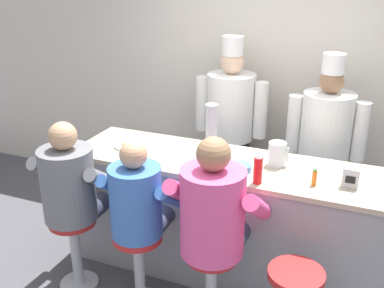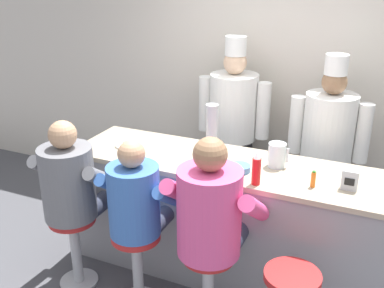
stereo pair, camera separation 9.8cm
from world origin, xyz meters
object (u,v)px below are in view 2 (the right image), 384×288
object	(u,v)px
hot_sauce_bottle_orange	(313,179)
diner_seated_pink	(211,216)
breakfast_plate	(128,145)
cup_stack_steel	(212,130)
cereal_bowl	(240,168)
cook_in_whites_far	(327,145)
napkin_dispenser_chrome	(350,180)
cook_in_whites_near	(233,122)
water_pitcher_clear	(277,155)
diner_seated_grey	(72,187)
ketchup_bottle_red	(256,169)
coffee_mug_tan	(135,156)
diner_seated_blue	(137,206)

from	to	relation	value
hot_sauce_bottle_orange	diner_seated_pink	bearing A→B (deg)	-141.31
breakfast_plate	cup_stack_steel	bearing A→B (deg)	10.33
cereal_bowl	hot_sauce_bottle_orange	bearing A→B (deg)	-4.10
hot_sauce_bottle_orange	cook_in_whites_far	xyz separation A→B (m)	(-0.04, 0.97, -0.10)
diner_seated_pink	cook_in_whites_far	world-z (taller)	cook_in_whites_far
cook_in_whites_far	cereal_bowl	bearing A→B (deg)	-118.89
napkin_dispenser_chrome	diner_seated_pink	world-z (taller)	diner_seated_pink
hot_sauce_bottle_orange	diner_seated_pink	xyz separation A→B (m)	(-0.58, -0.46, -0.18)
napkin_dispenser_chrome	cook_in_whites_near	bearing A→B (deg)	139.83
water_pitcher_clear	napkin_dispenser_chrome	bearing A→B (deg)	-17.35
hot_sauce_bottle_orange	napkin_dispenser_chrome	bearing A→B (deg)	15.88
diner_seated_pink	diner_seated_grey	bearing A→B (deg)	-179.86
napkin_dispenser_chrome	ketchup_bottle_red	bearing A→B (deg)	-163.29
cup_stack_steel	water_pitcher_clear	bearing A→B (deg)	-2.17
cup_stack_steel	cook_in_whites_near	size ratio (longest dim) A/B	0.23
ketchup_bottle_red	diner_seated_pink	distance (m)	0.47
cook_in_whites_far	napkin_dispenser_chrome	bearing A→B (deg)	-72.87
breakfast_plate	diner_seated_grey	world-z (taller)	diner_seated_grey
water_pitcher_clear	cereal_bowl	bearing A→B (deg)	-138.83
cup_stack_steel	cook_in_whites_near	xyz separation A→B (m)	(-0.10, 0.83, -0.21)
cook_in_whites_near	napkin_dispenser_chrome	bearing A→B (deg)	-40.17
water_pitcher_clear	napkin_dispenser_chrome	distance (m)	0.59
hot_sauce_bottle_orange	coffee_mug_tan	xyz separation A→B (m)	(-1.37, -0.13, -0.01)
ketchup_bottle_red	coffee_mug_tan	size ratio (longest dim) A/B	1.85
breakfast_plate	napkin_dispenser_chrome	size ratio (longest dim) A/B	1.55
ketchup_bottle_red	breakfast_plate	size ratio (longest dim) A/B	1.11
cup_stack_steel	cook_in_whites_far	distance (m)	1.12
diner_seated_blue	diner_seated_pink	distance (m)	0.59
water_pitcher_clear	diner_seated_grey	distance (m)	1.61
breakfast_plate	diner_seated_pink	distance (m)	1.18
diner_seated_pink	diner_seated_blue	bearing A→B (deg)	-179.38
diner_seated_grey	diner_seated_pink	bearing A→B (deg)	0.14
hot_sauce_bottle_orange	cup_stack_steel	world-z (taller)	cup_stack_steel
ketchup_bottle_red	diner_seated_blue	size ratio (longest dim) A/B	0.18
diner_seated_blue	water_pitcher_clear	bearing A→B (deg)	40.26
hot_sauce_bottle_orange	napkin_dispenser_chrome	distance (m)	0.25
cereal_bowl	diner_seated_blue	distance (m)	0.82
coffee_mug_tan	cook_in_whites_near	xyz separation A→B (m)	(0.40, 1.22, -0.05)
diner_seated_pink	cook_in_whites_near	world-z (taller)	cook_in_whites_near
coffee_mug_tan	breakfast_plate	bearing A→B (deg)	130.45
napkin_dispenser_chrome	diner_seated_blue	bearing A→B (deg)	-158.98
water_pitcher_clear	breakfast_plate	size ratio (longest dim) A/B	0.85
diner_seated_grey	diner_seated_blue	distance (m)	0.58
hot_sauce_bottle_orange	diner_seated_pink	world-z (taller)	diner_seated_pink
coffee_mug_tan	diner_seated_grey	bearing A→B (deg)	-138.30
water_pitcher_clear	coffee_mug_tan	distance (m)	1.11
cereal_bowl	breakfast_plate	bearing A→B (deg)	174.93
diner_seated_blue	cook_in_whites_near	bearing A→B (deg)	82.98
water_pitcher_clear	breakfast_plate	distance (m)	1.28
water_pitcher_clear	cup_stack_steel	distance (m)	0.56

